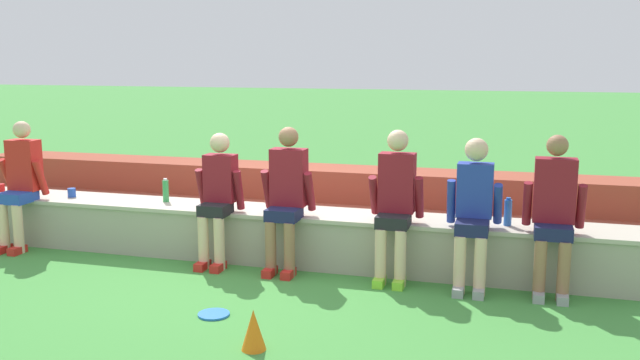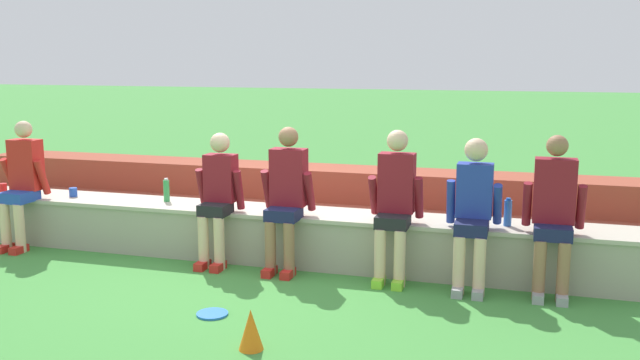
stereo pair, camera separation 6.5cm
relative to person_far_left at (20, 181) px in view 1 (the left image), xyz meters
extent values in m
plane|color=#428E3D|center=(2.86, 0.03, -0.77)|extent=(80.00, 80.00, 0.00)
cube|color=#A8A08E|center=(2.86, 0.33, -0.49)|extent=(7.45, 0.60, 0.55)
cube|color=#BCB39F|center=(2.86, 0.33, -0.24)|extent=(7.49, 0.64, 0.04)
cube|color=#A54F3A|center=(2.86, 1.17, -0.57)|extent=(9.24, 0.64, 0.39)
cube|color=#9C4530|center=(2.86, 1.82, -0.37)|extent=(9.24, 0.64, 0.78)
cylinder|color=beige|center=(-0.10, -0.20, -0.49)|extent=(0.11, 0.11, 0.55)
cylinder|color=beige|center=(0.10, -0.20, -0.49)|extent=(0.11, 0.11, 0.55)
cube|color=red|center=(-0.10, -0.24, -0.73)|extent=(0.10, 0.22, 0.08)
cube|color=red|center=(0.10, -0.24, -0.73)|extent=(0.10, 0.22, 0.08)
cube|color=#2347B2|center=(0.00, -0.06, -0.17)|extent=(0.31, 0.35, 0.12)
cube|color=red|center=(0.00, 0.09, 0.18)|extent=(0.35, 0.20, 0.57)
sphere|color=beige|center=(0.00, 0.09, 0.58)|extent=(0.19, 0.19, 0.19)
cylinder|color=red|center=(-0.22, 0.07, 0.05)|extent=(0.08, 0.24, 0.42)
cylinder|color=red|center=(0.22, 0.07, 0.05)|extent=(0.08, 0.22, 0.42)
cylinder|color=beige|center=(2.31, -0.16, -0.49)|extent=(0.11, 0.11, 0.55)
cylinder|color=beige|center=(2.49, -0.16, -0.49)|extent=(0.11, 0.11, 0.55)
cube|color=red|center=(2.31, -0.20, -0.73)|extent=(0.10, 0.22, 0.08)
cube|color=red|center=(2.49, -0.20, -0.73)|extent=(0.10, 0.22, 0.08)
cube|color=black|center=(2.40, -0.04, -0.17)|extent=(0.29, 0.30, 0.12)
cube|color=maroon|center=(2.40, 0.11, 0.14)|extent=(0.32, 0.20, 0.50)
sphere|color=beige|center=(2.40, 0.11, 0.51)|extent=(0.20, 0.20, 0.20)
cylinder|color=maroon|center=(2.19, 0.09, 0.03)|extent=(0.08, 0.20, 0.43)
cylinder|color=maroon|center=(2.61, 0.09, 0.03)|extent=(0.08, 0.17, 0.43)
cylinder|color=#996B4C|center=(3.05, -0.17, -0.49)|extent=(0.11, 0.11, 0.55)
cylinder|color=#996B4C|center=(3.24, -0.17, -0.49)|extent=(0.11, 0.11, 0.55)
cube|color=red|center=(3.05, -0.21, -0.73)|extent=(0.10, 0.22, 0.08)
cube|color=red|center=(3.24, -0.21, -0.73)|extent=(0.10, 0.22, 0.08)
cube|color=#191E47|center=(3.15, -0.04, -0.17)|extent=(0.32, 0.31, 0.12)
cube|color=maroon|center=(3.15, 0.12, 0.18)|extent=(0.36, 0.20, 0.58)
sphere|color=#996B4C|center=(3.15, 0.12, 0.59)|extent=(0.20, 0.20, 0.20)
cylinder|color=maroon|center=(2.92, 0.10, 0.05)|extent=(0.08, 0.22, 0.42)
cylinder|color=maroon|center=(3.37, 0.10, 0.05)|extent=(0.08, 0.22, 0.42)
cylinder|color=beige|center=(4.16, -0.16, -0.49)|extent=(0.11, 0.11, 0.55)
cylinder|color=beige|center=(4.35, -0.16, -0.49)|extent=(0.11, 0.11, 0.55)
cube|color=#8CD833|center=(4.16, -0.20, -0.73)|extent=(0.10, 0.22, 0.08)
cube|color=#8CD833|center=(4.35, -0.20, -0.73)|extent=(0.10, 0.22, 0.08)
cube|color=black|center=(4.25, -0.04, -0.17)|extent=(0.31, 0.30, 0.12)
cube|color=maroon|center=(4.25, 0.13, 0.18)|extent=(0.34, 0.20, 0.58)
sphere|color=beige|center=(4.25, 0.13, 0.59)|extent=(0.21, 0.21, 0.21)
cylinder|color=maroon|center=(4.03, 0.11, 0.05)|extent=(0.08, 0.25, 0.41)
cylinder|color=maroon|center=(4.47, 0.11, 0.05)|extent=(0.08, 0.20, 0.42)
cylinder|color=beige|center=(4.90, -0.21, -0.49)|extent=(0.11, 0.11, 0.55)
cylinder|color=beige|center=(5.08, -0.21, -0.49)|extent=(0.11, 0.11, 0.55)
cube|color=#99999E|center=(4.90, -0.25, -0.73)|extent=(0.10, 0.22, 0.08)
cube|color=#99999E|center=(5.08, -0.25, -0.73)|extent=(0.10, 0.22, 0.08)
cube|color=#191E47|center=(4.99, -0.07, -0.17)|extent=(0.30, 0.35, 0.12)
cube|color=#23389E|center=(4.99, 0.13, 0.14)|extent=(0.33, 0.20, 0.51)
sphere|color=beige|center=(4.99, 0.13, 0.53)|extent=(0.22, 0.22, 0.22)
cylinder|color=#23389E|center=(4.78, 0.11, 0.03)|extent=(0.08, 0.15, 0.43)
cylinder|color=#23389E|center=(5.21, 0.11, 0.03)|extent=(0.08, 0.24, 0.42)
cylinder|color=#996B4C|center=(5.60, -0.16, -0.49)|extent=(0.11, 0.11, 0.55)
cylinder|color=#996B4C|center=(5.80, -0.16, -0.49)|extent=(0.11, 0.11, 0.55)
cube|color=#99999E|center=(5.60, -0.20, -0.73)|extent=(0.10, 0.22, 0.08)
cube|color=#99999E|center=(5.80, -0.20, -0.73)|extent=(0.10, 0.22, 0.08)
cube|color=#191E47|center=(5.70, -0.04, -0.17)|extent=(0.33, 0.30, 0.12)
cube|color=maroon|center=(5.70, 0.12, 0.18)|extent=(0.37, 0.20, 0.59)
sphere|color=#996B4C|center=(5.70, 0.12, 0.60)|extent=(0.19, 0.19, 0.19)
cylinder|color=maroon|center=(5.47, 0.10, 0.05)|extent=(0.08, 0.18, 0.43)
cylinder|color=maroon|center=(5.94, 0.10, 0.05)|extent=(0.08, 0.19, 0.43)
cylinder|color=blue|center=(5.30, 0.30, -0.09)|extent=(0.07, 0.07, 0.25)
cylinder|color=blue|center=(5.30, 0.30, 0.05)|extent=(0.04, 0.04, 0.02)
cylinder|color=green|center=(1.61, 0.38, -0.10)|extent=(0.07, 0.07, 0.24)
cylinder|color=white|center=(1.61, 0.38, 0.04)|extent=(0.04, 0.04, 0.02)
cylinder|color=red|center=(-0.52, 0.28, -0.16)|extent=(0.09, 0.09, 0.11)
cylinder|color=blue|center=(0.43, 0.32, -0.16)|extent=(0.09, 0.09, 0.10)
cylinder|color=blue|center=(2.96, -1.34, -0.76)|extent=(0.27, 0.27, 0.02)
cone|color=orange|center=(3.54, -1.89, -0.61)|extent=(0.19, 0.19, 0.31)
camera|label=1|loc=(5.35, -6.39, 1.37)|focal=38.72mm
camera|label=2|loc=(5.42, -6.37, 1.37)|focal=38.72mm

